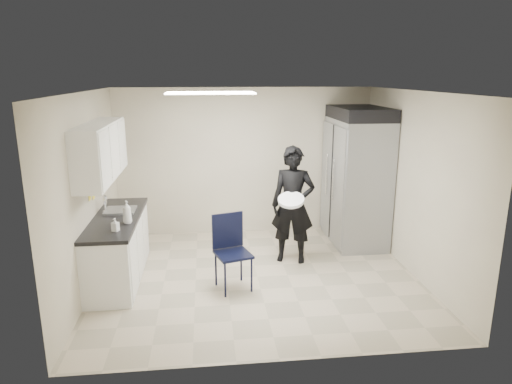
{
  "coord_description": "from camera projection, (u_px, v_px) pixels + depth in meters",
  "views": [
    {
      "loc": [
        -0.69,
        -5.98,
        2.83
      ],
      "look_at": [
        0.0,
        0.2,
        1.21
      ],
      "focal_mm": 32.0,
      "sensor_mm": 36.0,
      "label": 1
    }
  ],
  "objects": [
    {
      "name": "sink",
      "position": [
        121.0,
        214.0,
        6.55
      ],
      "size": [
        0.42,
        0.4,
        0.14
      ],
      "primitive_type": "cube",
      "color": "gray",
      "rests_on": "countertop"
    },
    {
      "name": "towel_dispenser",
      "position": [
        113.0,
        152.0,
        7.2
      ],
      "size": [
        0.22,
        0.3,
        0.35
      ],
      "primitive_type": "cube",
      "color": "black",
      "rests_on": "left_wall"
    },
    {
      "name": "fridge_compressor",
      "position": [
        360.0,
        113.0,
        7.41
      ],
      "size": [
        0.8,
        1.35,
        0.2
      ],
      "primitive_type": "cube",
      "color": "black",
      "rests_on": "commercial_fridge"
    },
    {
      "name": "folding_chair",
      "position": [
        233.0,
        254.0,
        6.07
      ],
      "size": [
        0.55,
        0.55,
        0.98
      ],
      "primitive_type": "cube",
      "rotation": [
        0.0,
        0.0,
        0.3
      ],
      "color": "black",
      "rests_on": "floor"
    },
    {
      "name": "countertop",
      "position": [
        116.0,
        218.0,
        6.3
      ],
      "size": [
        0.64,
        1.95,
        0.05
      ],
      "primitive_type": "cube",
      "color": "black",
      "rests_on": "lower_counter"
    },
    {
      "name": "floor",
      "position": [
        257.0,
        277.0,
        6.54
      ],
      "size": [
        4.5,
        4.5,
        0.0
      ],
      "primitive_type": "plane",
      "color": "#B7A890",
      "rests_on": "ground"
    },
    {
      "name": "soap_bottle_a",
      "position": [
        127.0,
        212.0,
        5.99
      ],
      "size": [
        0.16,
        0.16,
        0.31
      ],
      "primitive_type": "imported",
      "rotation": [
        0.0,
        0.0,
        0.44
      ],
      "color": "white",
      "rests_on": "countertop"
    },
    {
      "name": "notice_sticker_right",
      "position": [
        94.0,
        197.0,
        6.29
      ],
      "size": [
        0.0,
        0.12,
        0.07
      ],
      "primitive_type": "cube",
      "color": "yellow",
      "rests_on": "left_wall"
    },
    {
      "name": "upper_cabinets",
      "position": [
        101.0,
        151.0,
        6.05
      ],
      "size": [
        0.35,
        1.8,
        0.75
      ],
      "primitive_type": "cube",
      "color": "silver",
      "rests_on": "left_wall"
    },
    {
      "name": "soap_bottle_b",
      "position": [
        115.0,
        225.0,
        5.7
      ],
      "size": [
        0.1,
        0.1,
        0.17
      ],
      "primitive_type": "imported",
      "rotation": [
        0.0,
        0.0,
        -0.38
      ],
      "color": "silver",
      "rests_on": "countertop"
    },
    {
      "name": "ceiling_panel",
      "position": [
        210.0,
        93.0,
        6.21
      ],
      "size": [
        1.2,
        0.6,
        0.02
      ],
      "primitive_type": "cube",
      "color": "white",
      "rests_on": "ceiling"
    },
    {
      "name": "notice_sticker_left",
      "position": [
        90.0,
        198.0,
        6.09
      ],
      "size": [
        0.0,
        0.12,
        0.07
      ],
      "primitive_type": "cube",
      "color": "yellow",
      "rests_on": "left_wall"
    },
    {
      "name": "ceiling",
      "position": [
        257.0,
        92.0,
        5.89
      ],
      "size": [
        4.5,
        4.5,
        0.0
      ],
      "primitive_type": "plane",
      "rotation": [
        3.14,
        0.0,
        0.0
      ],
      "color": "silver",
      "rests_on": "back_wall"
    },
    {
      "name": "commercial_fridge",
      "position": [
        356.0,
        182.0,
        7.7
      ],
      "size": [
        0.8,
        1.35,
        2.1
      ],
      "primitive_type": "cube",
      "color": "gray",
      "rests_on": "floor"
    },
    {
      "name": "back_wall",
      "position": [
        245.0,
        162.0,
        8.14
      ],
      "size": [
        4.5,
        0.0,
        4.5
      ],
      "primitive_type": "plane",
      "rotation": [
        1.57,
        0.0,
        0.0
      ],
      "color": "beige",
      "rests_on": "floor"
    },
    {
      "name": "faucet",
      "position": [
        105.0,
        204.0,
        6.49
      ],
      "size": [
        0.02,
        0.02,
        0.24
      ],
      "primitive_type": "cylinder",
      "color": "silver",
      "rests_on": "countertop"
    },
    {
      "name": "lower_counter",
      "position": [
        118.0,
        249.0,
        6.42
      ],
      "size": [
        0.6,
        1.9,
        0.86
      ],
      "primitive_type": "cube",
      "color": "silver",
      "rests_on": "floor"
    },
    {
      "name": "left_wall",
      "position": [
        87.0,
        194.0,
        5.97
      ],
      "size": [
        0.0,
        4.0,
        4.0
      ],
      "primitive_type": "plane",
      "rotation": [
        1.57,
        0.0,
        1.57
      ],
      "color": "beige",
      "rests_on": "floor"
    },
    {
      "name": "man_tuxedo",
      "position": [
        293.0,
        205.0,
        6.9
      ],
      "size": [
        0.76,
        0.61,
        1.79
      ],
      "primitive_type": "imported",
      "rotation": [
        0.0,
        0.0,
        -0.3
      ],
      "color": "black",
      "rests_on": "floor"
    },
    {
      "name": "right_wall",
      "position": [
        415.0,
        185.0,
        6.46
      ],
      "size": [
        0.0,
        4.0,
        4.0
      ],
      "primitive_type": "plane",
      "rotation": [
        1.57,
        0.0,
        -1.57
      ],
      "color": "beige",
      "rests_on": "floor"
    },
    {
      "name": "bucket_lid",
      "position": [
        291.0,
        200.0,
        6.63
      ],
      "size": [
        0.48,
        0.48,
        0.05
      ],
      "primitive_type": "cylinder",
      "rotation": [
        0.0,
        0.0,
        -0.3
      ],
      "color": "silver",
      "rests_on": "man_tuxedo"
    }
  ]
}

